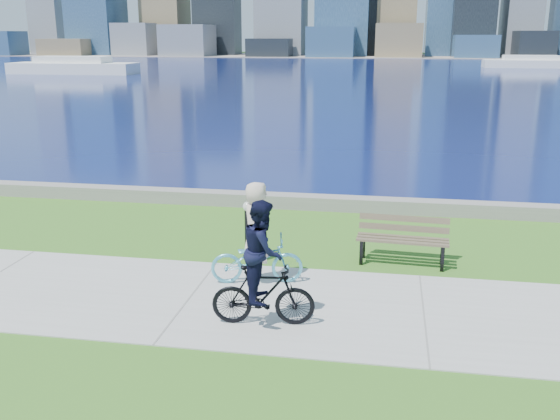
# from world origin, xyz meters

# --- Properties ---
(ground) EXTENTS (320.00, 320.00, 0.00)m
(ground) POSITION_xyz_m (0.00, 0.00, 0.00)
(ground) COLOR #346B1C
(ground) RESTS_ON ground
(concrete_path) EXTENTS (80.00, 3.50, 0.02)m
(concrete_path) POSITION_xyz_m (0.00, 0.00, 0.01)
(concrete_path) COLOR #ABAAA5
(concrete_path) RESTS_ON ground
(seawall) EXTENTS (90.00, 0.50, 0.35)m
(seawall) POSITION_xyz_m (0.00, 6.20, 0.17)
(seawall) COLOR gray
(seawall) RESTS_ON ground
(bay_water) EXTENTS (320.00, 131.00, 0.01)m
(bay_water) POSITION_xyz_m (0.00, 72.00, 0.00)
(bay_water) COLOR #0C1850
(bay_water) RESTS_ON ground
(far_shore) EXTENTS (320.00, 30.00, 0.12)m
(far_shore) POSITION_xyz_m (0.00, 130.00, 0.06)
(far_shore) COLOR gray
(far_shore) RESTS_ON ground
(ferry_near) EXTENTS (14.87, 4.25, 2.02)m
(ferry_near) POSITION_xyz_m (-37.49, 59.90, 0.84)
(ferry_near) COLOR white
(ferry_near) RESTS_ON ground
(ferry_far) EXTENTS (12.55, 3.58, 1.70)m
(ferry_far) POSITION_xyz_m (18.24, 83.80, 0.71)
(ferry_far) COLOR white
(ferry_far) RESTS_ON ground
(park_bench) EXTENTS (1.83, 0.73, 0.93)m
(park_bench) POSITION_xyz_m (-0.33, 2.46, 0.57)
(park_bench) COLOR black
(park_bench) RESTS_ON ground
(bollard_lamp) EXTENTS (0.21, 0.21, 1.30)m
(bollard_lamp) POSITION_xyz_m (-3.36, 1.86, 0.75)
(bollard_lamp) COLOR black
(bollard_lamp) RESTS_ON ground
(cyclist_woman) EXTENTS (0.93, 1.78, 1.91)m
(cyclist_woman) POSITION_xyz_m (-2.99, 0.90, 0.73)
(cyclist_woman) COLOR #56B7D2
(cyclist_woman) RESTS_ON ground
(cyclist_man) EXTENTS (0.68, 1.67, 2.03)m
(cyclist_man) POSITION_xyz_m (-2.53, -0.78, 0.88)
(cyclist_man) COLOR black
(cyclist_man) RESTS_ON ground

